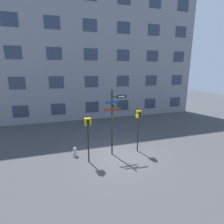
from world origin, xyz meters
TOP-DOWN VIEW (x-y plane):
  - ground_plane at (0.00, 0.00)m, footprint 60.00×60.00m
  - building_facade at (-0.00, 8.98)m, footprint 24.00×0.64m
  - street_sign_pole at (-0.30, 0.37)m, footprint 1.40×0.77m
  - pedestrian_signal_left at (-1.92, -0.15)m, footprint 0.42×0.40m
  - pedestrian_signal_right at (1.33, 0.29)m, footprint 0.36×0.40m
  - fire_hydrant at (-2.61, 0.77)m, footprint 0.38×0.22m

SIDE VIEW (x-z plane):
  - ground_plane at x=0.00m, z-range 0.00..0.00m
  - fire_hydrant at x=-2.61m, z-range -0.01..0.58m
  - pedestrian_signal_left at x=-1.92m, z-range 0.78..3.42m
  - pedestrian_signal_right at x=1.33m, z-range 0.78..3.51m
  - street_sign_pole at x=-0.30m, z-range 0.39..4.43m
  - building_facade at x=0.00m, z-range 0.00..13.27m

